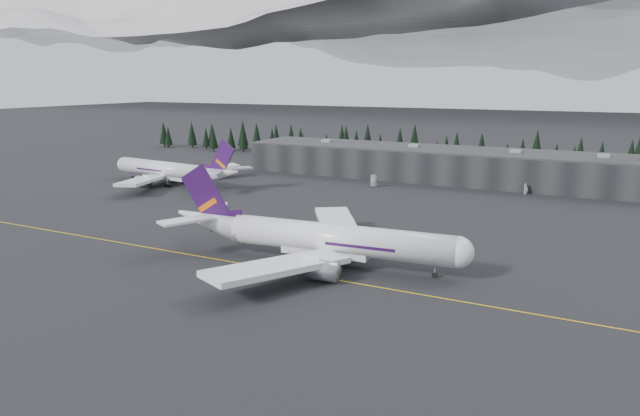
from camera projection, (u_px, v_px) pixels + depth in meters
The scene contains 9 objects.
ground at pixel (278, 266), 123.68m from camera, with size 1400.00×1400.00×0.00m, color black.
taxiline at pixel (273, 269), 121.94m from camera, with size 400.00×0.40×0.02m, color gold.
terminal at pixel (437, 164), 230.93m from camera, with size 160.00×30.00×12.60m.
treeline at pixel (460, 151), 262.83m from camera, with size 360.00×20.00×15.00m, color black.
mountain_ridge at pixel (575, 103), 992.81m from camera, with size 4400.00×900.00×420.00m, color white, non-canonical shape.
jet_main at pixel (314, 237), 125.15m from camera, with size 70.15×64.53×20.63m.
jet_parked at pixel (174, 171), 218.53m from camera, with size 65.08×59.78×19.17m.
gse_vehicle_a at pixel (373, 185), 214.72m from camera, with size 2.23×4.83×1.34m, color white.
gse_vehicle_b at pixel (526, 193), 200.80m from camera, with size 1.65×4.10×1.40m, color silver.
Camera 1 is at (61.58, -100.88, 39.65)m, focal length 32.00 mm.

